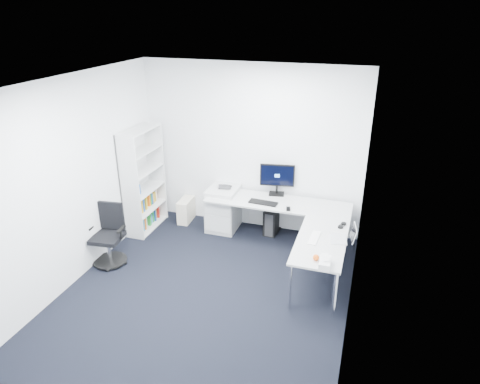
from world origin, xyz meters
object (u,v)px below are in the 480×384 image
(task_chair, at_px, (107,236))
(laptop, at_px, (339,232))
(bookshelf, at_px, (143,180))
(l_desk, at_px, (272,230))
(monitor, at_px, (277,179))

(task_chair, distance_m, laptop, 3.23)
(bookshelf, xyz_separation_m, laptop, (3.19, -0.63, -0.09))
(l_desk, relative_size, laptop, 7.45)
(bookshelf, distance_m, monitor, 2.16)
(laptop, bearing_deg, monitor, 123.70)
(bookshelf, distance_m, laptop, 3.26)
(l_desk, height_order, laptop, laptop)
(laptop, bearing_deg, task_chair, 179.85)
(bookshelf, bearing_deg, laptop, -11.12)
(task_chair, bearing_deg, laptop, 2.55)
(task_chair, height_order, monitor, monitor)
(bookshelf, height_order, laptop, bookshelf)
(l_desk, height_order, task_chair, task_chair)
(l_desk, height_order, monitor, monitor)
(l_desk, distance_m, task_chair, 2.42)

